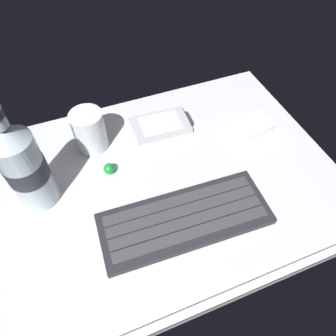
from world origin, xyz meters
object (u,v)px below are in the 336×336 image
trackball_mouse (109,169)px  keyboard (185,219)px  juice_cup (90,132)px  charger_block (252,127)px  water_bottle (24,166)px  handheld_device (161,125)px

trackball_mouse → keyboard: bearing=-58.2°
juice_cup → charger_block: juice_cup is taller
keyboard → water_bottle: bearing=147.7°
handheld_device → trackball_mouse: 15.63cm
handheld_device → juice_cup: size_ratio=1.54×
charger_block → keyboard: bearing=-146.2°
water_bottle → trackball_mouse: 15.18cm
handheld_device → charger_block: bearing=-24.4°
keyboard → water_bottle: size_ratio=1.42×
juice_cup → charger_block: (32.59, -8.27, -2.71)cm
handheld_device → juice_cup: (-14.90, 0.25, 3.18)cm
water_bottle → trackball_mouse: size_ratio=9.45×
keyboard → juice_cup: (-10.63, 22.98, 3.10)cm
keyboard → juice_cup: 25.51cm
handheld_device → juice_cup: juice_cup is taller
juice_cup → water_bottle: 15.50cm
juice_cup → trackball_mouse: bearing=-80.5°
water_bottle → keyboard: bearing=-32.3°
handheld_device → charger_block: 19.43cm
charger_block → juice_cup: bearing=165.8°
handheld_device → trackball_mouse: trackball_mouse is taller
water_bottle → charger_block: (44.16, 0.69, -7.81)cm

